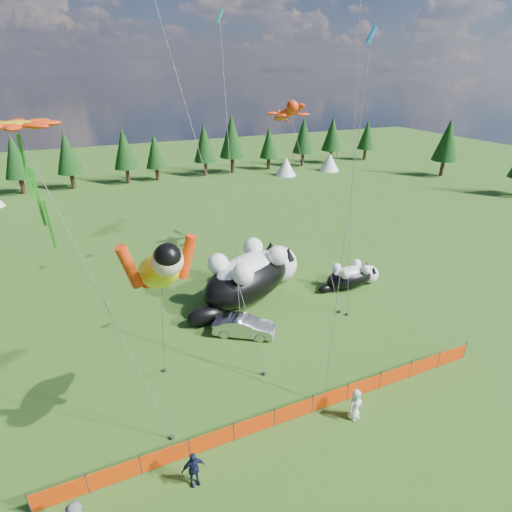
{
  "coord_description": "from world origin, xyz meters",
  "views": [
    {
      "loc": [
        -7.15,
        -14.92,
        14.92
      ],
      "look_at": [
        1.14,
        4.0,
        5.29
      ],
      "focal_mm": 28.0,
      "sensor_mm": 36.0,
      "label": 1
    }
  ],
  "objects": [
    {
      "name": "tree_line",
      "position": [
        0.0,
        45.0,
        4.0
      ],
      "size": [
        90.0,
        4.0,
        8.0
      ],
      "primitive_type": null,
      "color": "black",
      "rests_on": "ground"
    },
    {
      "name": "cat_small",
      "position": [
        10.17,
        6.52,
        0.89
      ],
      "size": [
        5.2,
        1.85,
        1.88
      ],
      "rotation": [
        0.0,
        0.0,
        -0.0
      ],
      "color": "black",
      "rests_on": "ground"
    },
    {
      "name": "diamond_kite_a",
      "position": [
        -2.73,
        6.41,
        17.41
      ],
      "size": [
        3.22,
        7.06,
        19.63
      ],
      "color": "blue",
      "rests_on": "ground"
    },
    {
      "name": "diamond_kite_c",
      "position": [
        4.51,
        0.08,
        15.07
      ],
      "size": [
        3.34,
        3.37,
        17.01
      ],
      "color": "blue",
      "rests_on": "ground"
    },
    {
      "name": "cat_large",
      "position": [
        2.68,
        8.23,
        1.8
      ],
      "size": [
        9.79,
        6.75,
        3.78
      ],
      "rotation": [
        0.0,
        0.0,
        0.46
      ],
      "color": "black",
      "rests_on": "ground"
    },
    {
      "name": "diamond_kite_d",
      "position": [
        1.63,
        10.18,
        16.76
      ],
      "size": [
        1.59,
        6.07,
        18.81
      ],
      "color": "#0C9480",
      "rests_on": "ground"
    },
    {
      "name": "flower_kite",
      "position": [
        -9.06,
        2.27,
        12.98
      ],
      "size": [
        5.36,
        5.85,
        14.1
      ],
      "color": "red",
      "rests_on": "ground"
    },
    {
      "name": "gecko_kite",
      "position": [
        8.36,
        14.17,
        11.93
      ],
      "size": [
        3.59,
        13.57,
        15.73
      ],
      "color": "red",
      "rests_on": "ground"
    },
    {
      "name": "car",
      "position": [
        0.37,
        4.08,
        0.62
      ],
      "size": [
        3.91,
        3.11,
        1.25
      ],
      "primitive_type": "imported",
      "rotation": [
        0.0,
        0.0,
        1.01
      ],
      "color": "#B3B3B8",
      "rests_on": "ground"
    },
    {
      "name": "superhero_kite",
      "position": [
        -5.12,
        -0.82,
        7.87
      ],
      "size": [
        4.51,
        6.05,
        10.22
      ],
      "color": "yellow",
      "rests_on": "ground"
    },
    {
      "name": "spectator_c",
      "position": [
        -5.14,
        -4.25,
        0.82
      ],
      "size": [
        0.98,
        0.52,
        1.64
      ],
      "primitive_type": "imported",
      "rotation": [
        0.0,
        0.0,
        0.03
      ],
      "color": "#121833",
      "rests_on": "ground"
    },
    {
      "name": "safety_fence",
      "position": [
        0.0,
        -3.0,
        0.5
      ],
      "size": [
        22.06,
        0.06,
        1.1
      ],
      "color": "#262626",
      "rests_on": "ground"
    },
    {
      "name": "spectator_e",
      "position": [
        2.66,
        -4.04,
        0.82
      ],
      "size": [
        0.9,
        0.69,
        1.63
      ],
      "primitive_type": "imported",
      "rotation": [
        0.0,
        0.0,
        0.24
      ],
      "color": "white",
      "rests_on": "ground"
    },
    {
      "name": "festival_tents",
      "position": [
        11.0,
        40.0,
        1.4
      ],
      "size": [
        50.0,
        3.2,
        2.8
      ],
      "primitive_type": null,
      "color": "white",
      "rests_on": "ground"
    },
    {
      "name": "ground",
      "position": [
        0.0,
        0.0,
        0.0
      ],
      "size": [
        160.0,
        160.0,
        0.0
      ],
      "primitive_type": "plane",
      "color": "#0F3B0A",
      "rests_on": "ground"
    }
  ]
}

